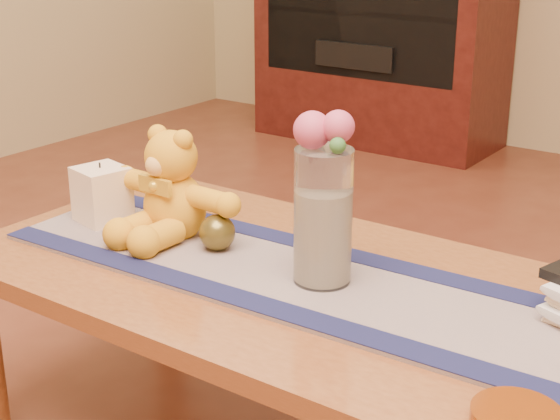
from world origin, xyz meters
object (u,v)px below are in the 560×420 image
Objects in this scene: teddy_bear at (174,184)px; bronze_ball at (217,232)px; amber_dish at (516,420)px; glass_vase at (323,217)px; pillar_candle at (102,194)px.

teddy_bear is 0.15m from bronze_ball.
teddy_bear is at bearing 163.10° from amber_dish.
pillar_candle is at bearing -178.79° from glass_vase.
glass_vase is (0.58, 0.01, 0.07)m from pillar_candle.
pillar_candle is 0.98× the size of amber_dish.
pillar_candle is at bearing -177.18° from bronze_ball.
amber_dish is (0.74, -0.25, -0.03)m from bronze_ball.
amber_dish is (1.06, -0.23, -0.06)m from pillar_candle.
teddy_bear is at bearing 10.03° from pillar_candle.
bronze_ball is at bearing 179.22° from glass_vase.
teddy_bear is 0.39m from glass_vase.
teddy_bear is 1.28× the size of glass_vase.
teddy_bear is 2.61× the size of amber_dish.
pillar_candle is 1.09m from amber_dish.
bronze_ball is 0.59× the size of amber_dish.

